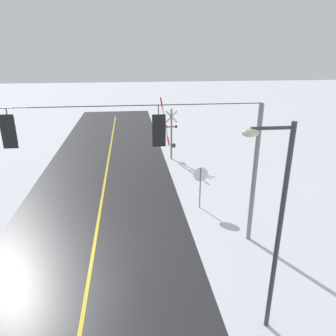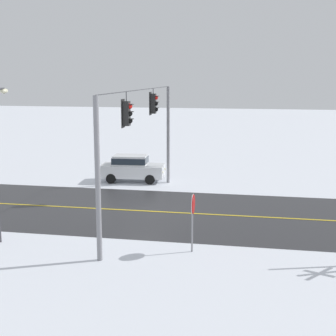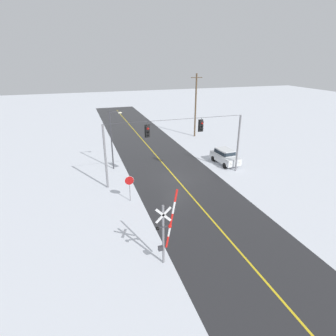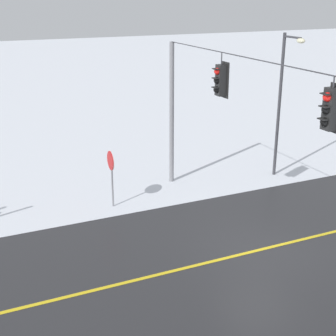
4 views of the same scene
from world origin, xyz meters
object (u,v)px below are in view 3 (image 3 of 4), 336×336
at_px(parked_car_white, 225,156).
at_px(streetlamp_near, 113,135).
at_px(railroad_crossing, 165,231).
at_px(utility_pole, 196,105).
at_px(stop_sign, 129,183).

bearing_deg(parked_car_white, streetlamp_near, 169.27).
height_order(railroad_crossing, parked_car_white, railroad_crossing).
bearing_deg(utility_pole, railroad_crossing, -116.44).
bearing_deg(utility_pole, streetlamp_near, -144.13).
bearing_deg(railroad_crossing, parked_car_white, 50.31).
height_order(railroad_crossing, streetlamp_near, streetlamp_near).
bearing_deg(parked_car_white, utility_pole, 83.40).
xyz_separation_m(stop_sign, streetlamp_near, (-0.15, 8.12, 2.20)).
relative_size(stop_sign, utility_pole, 0.25).
height_order(parked_car_white, streetlamp_near, streetlamp_near).
bearing_deg(railroad_crossing, utility_pole, 63.56).
distance_m(railroad_crossing, streetlamp_near, 16.76).
xyz_separation_m(stop_sign, railroad_crossing, (0.50, -8.54, 0.60)).
bearing_deg(streetlamp_near, stop_sign, -88.96).
bearing_deg(stop_sign, parked_car_white, 24.94).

